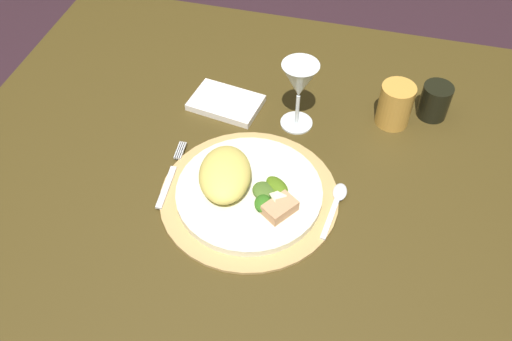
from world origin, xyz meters
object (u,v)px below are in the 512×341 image
(napkin, at_px, (226,103))
(spoon, at_px, (337,201))
(dinner_plate, at_px, (249,192))
(dark_tumbler, at_px, (435,101))
(dining_table, at_px, (236,189))
(fork, at_px, (170,177))
(wine_glass, at_px, (299,83))
(amber_tumbler, at_px, (395,105))

(napkin, bearing_deg, spoon, -37.16)
(dinner_plate, distance_m, spoon, 0.16)
(dark_tumbler, bearing_deg, dining_table, -151.78)
(dining_table, distance_m, fork, 0.20)
(wine_glass, relative_size, dark_tumbler, 2.03)
(dining_table, bearing_deg, wine_glass, 44.18)
(dinner_plate, relative_size, dark_tumbler, 3.58)
(dark_tumbler, bearing_deg, dinner_plate, -135.03)
(dining_table, xyz_separation_m, dark_tumbler, (0.38, 0.20, 0.17))
(spoon, height_order, napkin, napkin)
(spoon, relative_size, wine_glass, 0.87)
(dining_table, height_order, dinner_plate, dinner_plate)
(fork, xyz_separation_m, spoon, (0.32, 0.02, -0.00))
(dining_table, distance_m, dark_tumbler, 0.46)
(fork, bearing_deg, dining_table, 49.38)
(dinner_plate, height_order, amber_tumbler, amber_tumbler)
(dark_tumbler, bearing_deg, wine_glass, -159.86)
(dining_table, height_order, fork, fork)
(dining_table, distance_m, dinner_plate, 0.19)
(dinner_plate, xyz_separation_m, fork, (-0.16, 0.00, -0.01))
(spoon, relative_size, amber_tumbler, 1.44)
(fork, distance_m, spoon, 0.32)
(dinner_plate, distance_m, fork, 0.16)
(wine_glass, height_order, dark_tumbler, wine_glass)
(dining_table, distance_m, spoon, 0.27)
(dinner_plate, distance_m, dark_tumbler, 0.45)
(fork, bearing_deg, amber_tumbler, 34.54)
(dining_table, bearing_deg, amber_tumbler, 28.22)
(fork, height_order, amber_tumbler, amber_tumbler)
(spoon, xyz_separation_m, wine_glass, (-0.11, 0.19, 0.10))
(fork, relative_size, spoon, 1.27)
(dining_table, xyz_separation_m, napkin, (-0.05, 0.12, 0.14))
(fork, distance_m, wine_glass, 0.31)
(dining_table, relative_size, dinner_plate, 4.15)
(fork, bearing_deg, wine_glass, 46.75)
(dinner_plate, height_order, napkin, dinner_plate)
(wine_glass, relative_size, amber_tumbler, 1.65)
(amber_tumbler, distance_m, dark_tumbler, 0.09)
(dining_table, height_order, dark_tumbler, dark_tumbler)
(wine_glass, bearing_deg, napkin, 173.98)
(dinner_plate, distance_m, wine_glass, 0.24)
(dark_tumbler, bearing_deg, napkin, -169.11)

